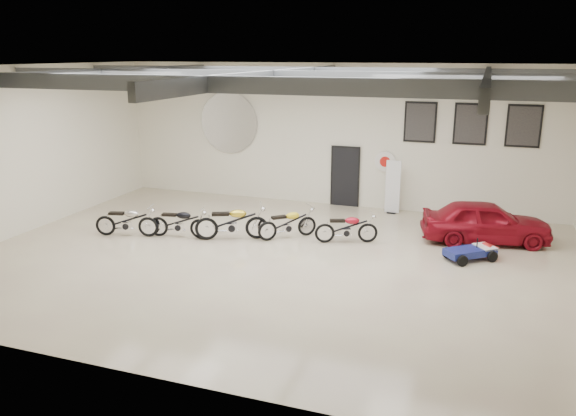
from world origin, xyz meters
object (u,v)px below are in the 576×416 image
(motorcycle_black, at_px, (179,222))
(go_kart, at_px, (475,249))
(motorcycle_silver, at_px, (126,220))
(motorcycle_gold, at_px, (232,222))
(motorcycle_red, at_px, (346,227))
(vintage_car, at_px, (486,222))
(motorcycle_yellow, at_px, (287,223))
(banner_stand, at_px, (393,187))

(motorcycle_black, bearing_deg, go_kart, -2.82)
(motorcycle_silver, distance_m, motorcycle_gold, 3.20)
(motorcycle_red, relative_size, vintage_car, 0.49)
(motorcycle_red, height_order, go_kart, motorcycle_red)
(go_kart, bearing_deg, motorcycle_yellow, 140.85)
(banner_stand, relative_size, go_kart, 1.12)
(motorcycle_gold, bearing_deg, motorcycle_silver, 170.47)
(banner_stand, height_order, motorcycle_black, banner_stand)
(motorcycle_yellow, relative_size, vintage_car, 0.50)
(banner_stand, distance_m, motorcycle_gold, 5.94)
(go_kart, relative_size, vintage_car, 0.46)
(banner_stand, relative_size, motorcycle_red, 1.04)
(go_kart, bearing_deg, motorcycle_silver, 149.10)
(motorcycle_black, bearing_deg, motorcycle_red, 4.24)
(motorcycle_black, relative_size, motorcycle_red, 1.03)
(motorcycle_gold, xyz_separation_m, motorcycle_yellow, (1.51, 0.65, -0.08))
(vintage_car, bearing_deg, motorcycle_gold, 95.03)
(motorcycle_yellow, bearing_deg, motorcycle_gold, 161.10)
(vintage_car, bearing_deg, motorcycle_red, 97.72)
(motorcycle_silver, height_order, motorcycle_yellow, motorcycle_silver)
(motorcycle_black, relative_size, motorcycle_gold, 0.87)
(go_kart, xyz_separation_m, vintage_car, (0.24, 1.59, 0.31))
(vintage_car, bearing_deg, motorcycle_black, 94.11)
(vintage_car, bearing_deg, motorcycle_silver, 93.90)
(motorcycle_yellow, bearing_deg, motorcycle_black, 155.65)
(motorcycle_yellow, relative_size, go_kart, 1.09)
(motorcycle_gold, relative_size, vintage_car, 0.58)
(motorcycle_black, relative_size, motorcycle_yellow, 1.02)
(vintage_car, bearing_deg, banner_stand, 42.16)
(banner_stand, distance_m, go_kart, 4.72)
(banner_stand, xyz_separation_m, go_kart, (2.80, -3.75, -0.63))
(motorcycle_black, distance_m, motorcycle_yellow, 3.23)
(motorcycle_silver, xyz_separation_m, motorcycle_yellow, (4.61, 1.41, -0.02))
(banner_stand, distance_m, motorcycle_yellow, 4.50)
(motorcycle_black, distance_m, motorcycle_red, 4.96)
(motorcycle_red, bearing_deg, vintage_car, -0.69)
(motorcycle_silver, distance_m, motorcycle_red, 6.55)
(motorcycle_silver, bearing_deg, motorcycle_red, -0.15)
(motorcycle_silver, bearing_deg, motorcycle_black, 1.01)
(banner_stand, relative_size, motorcycle_silver, 0.98)
(banner_stand, relative_size, motorcycle_black, 1.01)
(motorcycle_yellow, distance_m, go_kart, 5.30)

